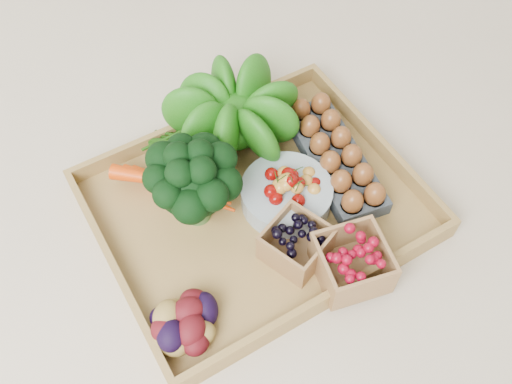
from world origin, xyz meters
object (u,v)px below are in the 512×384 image
tray (256,208)px  cherry_bowl (286,195)px  broccoli (195,195)px  egg_carton (334,159)px

tray → cherry_bowl: bearing=-20.0°
tray → cherry_bowl: size_ratio=3.36×
broccoli → cherry_bowl: (0.15, -0.06, -0.04)m
broccoli → cherry_bowl: broccoli is taller
broccoli → tray: bearing=-20.9°
tray → egg_carton: (0.17, 0.01, 0.02)m
broccoli → egg_carton: (0.27, -0.03, -0.05)m
tray → broccoli: size_ratio=3.39×
tray → cherry_bowl: cherry_bowl is taller
egg_carton → cherry_bowl: bearing=-157.9°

